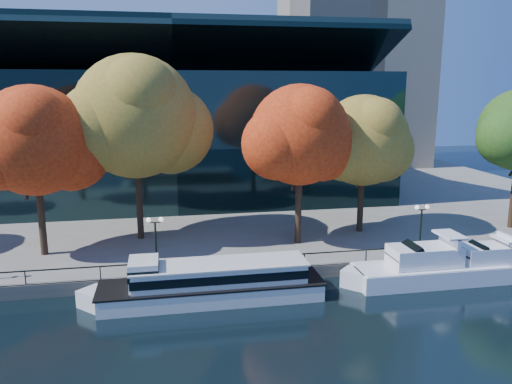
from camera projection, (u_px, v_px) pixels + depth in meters
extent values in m
plane|color=black|center=(247.00, 300.00, 34.32)|extent=(160.00, 160.00, 0.00)
cube|color=slate|center=(204.00, 188.00, 69.32)|extent=(90.00, 67.00, 1.00)
cube|color=#47443F|center=(240.00, 277.00, 37.15)|extent=(90.00, 0.25, 1.00)
cube|color=black|center=(240.00, 258.00, 37.04)|extent=(88.20, 0.08, 0.08)
cube|color=black|center=(240.00, 264.00, 37.15)|extent=(0.07, 0.07, 0.90)
cube|color=black|center=(174.00, 138.00, 62.72)|extent=(50.00, 24.00, 16.00)
cube|color=black|center=(171.00, 59.00, 56.89)|extent=(50.00, 17.14, 7.86)
cube|color=silver|center=(212.00, 291.00, 34.39)|extent=(15.06, 3.66, 1.18)
cube|color=black|center=(212.00, 283.00, 34.26)|extent=(15.37, 3.73, 0.13)
cube|color=silver|center=(99.00, 300.00, 33.04)|extent=(3.03, 3.03, 1.18)
cube|color=silver|center=(219.00, 273.00, 34.21)|extent=(11.75, 3.00, 1.29)
cube|color=black|center=(219.00, 272.00, 34.20)|extent=(11.90, 3.07, 0.59)
cube|color=silver|center=(219.00, 263.00, 34.07)|extent=(12.05, 3.15, 0.11)
cube|color=silver|center=(144.00, 274.00, 33.24)|extent=(1.94, 2.56, 1.94)
cube|color=black|center=(144.00, 271.00, 33.20)|extent=(1.99, 2.63, 0.75)
cube|color=white|center=(430.00, 274.00, 37.42)|extent=(11.53, 3.29, 1.32)
cube|color=white|center=(357.00, 279.00, 36.39)|extent=(2.52, 2.52, 1.32)
cube|color=white|center=(431.00, 265.00, 37.28)|extent=(11.30, 3.23, 0.09)
cube|color=white|center=(424.00, 255.00, 37.01)|extent=(5.19, 2.47, 1.43)
cube|color=black|center=(406.00, 255.00, 36.72)|extent=(2.27, 2.37, 1.80)
cube|color=white|center=(450.00, 241.00, 37.14)|extent=(0.27, 2.57, 0.88)
cube|color=white|center=(450.00, 235.00, 37.05)|extent=(1.54, 2.57, 0.16)
cube|color=white|center=(491.00, 271.00, 38.15)|extent=(9.30, 2.89, 1.24)
cube|color=white|center=(435.00, 275.00, 37.32)|extent=(2.28, 2.28, 1.24)
cube|color=white|center=(492.00, 263.00, 38.02)|extent=(9.11, 2.83, 0.08)
cube|color=white|center=(487.00, 254.00, 37.78)|extent=(4.18, 2.17, 1.34)
cube|color=black|center=(473.00, 253.00, 37.54)|extent=(1.89, 2.08, 1.56)
cube|color=white|center=(507.00, 240.00, 37.85)|extent=(0.26, 2.26, 0.83)
cube|color=white|center=(507.00, 239.00, 37.83)|extent=(1.45, 2.26, 0.15)
cylinder|color=black|center=(41.00, 210.00, 39.97)|extent=(0.56, 0.56, 7.44)
cylinder|color=black|center=(45.00, 173.00, 39.64)|extent=(1.19, 1.79, 3.72)
cylinder|color=black|center=(31.00, 178.00, 39.06)|extent=(1.09, 1.23, 3.33)
sphere|color=#A21D0D|center=(34.00, 141.00, 38.81)|extent=(8.64, 8.64, 8.64)
sphere|color=#A21D0D|center=(70.00, 151.00, 40.70)|extent=(6.48, 6.48, 6.48)
sphere|color=#A21D0D|center=(2.00, 151.00, 37.73)|extent=(6.05, 6.05, 6.05)
sphere|color=#A21D0D|center=(33.00, 122.00, 36.91)|extent=(5.18, 5.18, 5.18)
cylinder|color=black|center=(139.00, 191.00, 44.16)|extent=(0.56, 0.56, 8.71)
cylinder|color=black|center=(143.00, 152.00, 43.73)|extent=(1.33, 2.04, 4.34)
cylinder|color=black|center=(132.00, 157.00, 43.15)|extent=(1.22, 1.39, 3.88)
sphere|color=olive|center=(135.00, 117.00, 42.80)|extent=(10.62, 10.62, 10.62)
sphere|color=olive|center=(170.00, 130.00, 45.13)|extent=(7.97, 7.97, 7.97)
sphere|color=olive|center=(102.00, 127.00, 41.47)|extent=(7.44, 7.44, 7.44)
sphere|color=olive|center=(139.00, 95.00, 40.46)|extent=(6.37, 6.37, 6.37)
cylinder|color=black|center=(298.00, 200.00, 43.08)|extent=(0.56, 0.56, 7.54)
cylinder|color=black|center=(304.00, 166.00, 42.75)|extent=(1.20, 1.81, 3.77)
cylinder|color=black|center=(295.00, 170.00, 42.16)|extent=(1.10, 1.24, 3.37)
sphere|color=#A21D0D|center=(300.00, 135.00, 41.90)|extent=(8.50, 8.50, 8.50)
sphere|color=#A21D0D|center=(321.00, 145.00, 43.77)|extent=(6.38, 6.38, 6.38)
sphere|color=#A21D0D|center=(277.00, 144.00, 40.84)|extent=(5.95, 5.95, 5.95)
sphere|color=#A21D0D|center=(311.00, 118.00, 40.03)|extent=(5.10, 5.10, 5.10)
cylinder|color=black|center=(361.00, 196.00, 46.56)|extent=(0.56, 0.56, 6.87)
cylinder|color=black|center=(366.00, 167.00, 46.28)|extent=(1.12, 1.68, 3.45)
cylinder|color=black|center=(359.00, 170.00, 45.69)|extent=(1.03, 1.16, 3.08)
sphere|color=olive|center=(363.00, 140.00, 45.49)|extent=(8.30, 8.30, 8.30)
sphere|color=olive|center=(380.00, 150.00, 47.31)|extent=(6.23, 6.23, 6.23)
sphere|color=olive|center=(345.00, 149.00, 44.45)|extent=(5.81, 5.81, 5.81)
sphere|color=olive|center=(376.00, 126.00, 43.66)|extent=(4.98, 4.98, 4.98)
sphere|color=#234A17|center=(507.00, 137.00, 45.62)|extent=(5.41, 5.41, 5.41)
cylinder|color=black|center=(156.00, 246.00, 36.99)|extent=(0.14, 0.14, 3.60)
cube|color=black|center=(155.00, 222.00, 36.60)|extent=(0.90, 0.06, 0.06)
sphere|color=white|center=(149.00, 220.00, 36.48)|extent=(0.36, 0.36, 0.36)
sphere|color=white|center=(161.00, 219.00, 36.64)|extent=(0.36, 0.36, 0.36)
cylinder|color=black|center=(420.00, 232.00, 40.77)|extent=(0.14, 0.14, 3.60)
cube|color=black|center=(422.00, 210.00, 40.38)|extent=(0.90, 0.06, 0.06)
sphere|color=white|center=(417.00, 207.00, 40.26)|extent=(0.36, 0.36, 0.36)
sphere|color=white|center=(427.00, 207.00, 40.42)|extent=(0.36, 0.36, 0.36)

